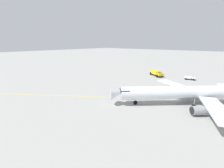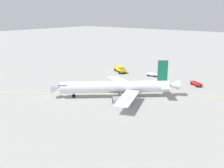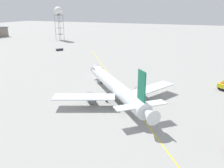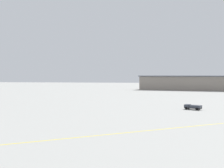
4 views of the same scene
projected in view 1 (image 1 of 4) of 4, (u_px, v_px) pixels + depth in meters
name	position (u px, v px, depth m)	size (l,w,h in m)	color
ground_plane	(172.00, 99.00, 45.08)	(600.00, 600.00, 0.00)	#9E9E99
airliner_main	(184.00, 93.00, 41.24)	(32.03, 29.86, 11.59)	silver
fire_tender_truck	(156.00, 73.00, 76.50)	(9.19, 7.53, 2.50)	#232326
pushback_tug_truck	(190.00, 78.00, 68.90)	(4.95, 3.47, 1.30)	#232326
taxiway_centreline	(162.00, 99.00, 45.45)	(115.18, 79.44, 0.01)	yellow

